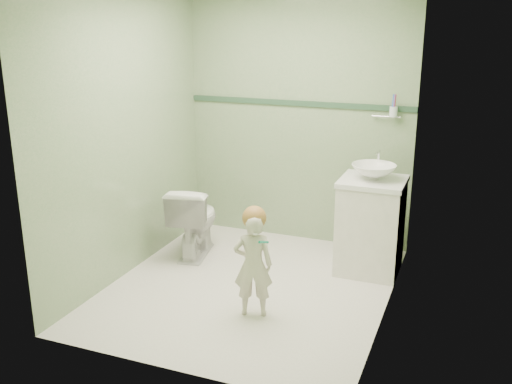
% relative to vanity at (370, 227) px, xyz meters
% --- Properties ---
extents(ground, '(2.50, 2.50, 0.00)m').
position_rel_vanity_xyz_m(ground, '(-0.84, -0.70, -0.40)').
color(ground, silver).
rests_on(ground, ground).
extents(room_shell, '(2.50, 2.54, 2.40)m').
position_rel_vanity_xyz_m(room_shell, '(-0.84, -0.70, 0.80)').
color(room_shell, '#7FA474').
rests_on(room_shell, ground).
extents(trim_stripe, '(2.20, 0.02, 0.05)m').
position_rel_vanity_xyz_m(trim_stripe, '(-0.84, 0.54, 0.95)').
color(trim_stripe, '#2D4E37').
rests_on(trim_stripe, room_shell).
extents(vanity, '(0.52, 0.50, 0.80)m').
position_rel_vanity_xyz_m(vanity, '(0.00, 0.00, 0.00)').
color(vanity, white).
rests_on(vanity, ground).
extents(counter, '(0.54, 0.52, 0.04)m').
position_rel_vanity_xyz_m(counter, '(0.00, 0.00, 0.41)').
color(counter, white).
rests_on(counter, vanity).
extents(basin, '(0.37, 0.37, 0.13)m').
position_rel_vanity_xyz_m(basin, '(0.00, 0.00, 0.49)').
color(basin, white).
rests_on(basin, counter).
extents(faucet, '(0.03, 0.13, 0.18)m').
position_rel_vanity_xyz_m(faucet, '(0.00, 0.19, 0.57)').
color(faucet, silver).
rests_on(faucet, counter).
extents(cup_holder, '(0.26, 0.07, 0.21)m').
position_rel_vanity_xyz_m(cup_holder, '(0.05, 0.48, 0.93)').
color(cup_holder, silver).
rests_on(cup_holder, room_shell).
extents(toilet, '(0.49, 0.72, 0.67)m').
position_rel_vanity_xyz_m(toilet, '(-1.58, -0.22, -0.06)').
color(toilet, white).
rests_on(toilet, ground).
extents(toddler, '(0.33, 0.27, 0.79)m').
position_rel_vanity_xyz_m(toddler, '(-0.65, -1.09, -0.01)').
color(toddler, beige).
rests_on(toddler, ground).
extents(hair_cap, '(0.18, 0.18, 0.18)m').
position_rel_vanity_xyz_m(hair_cap, '(-0.65, -1.07, 0.35)').
color(hair_cap, olive).
rests_on(hair_cap, toddler).
extents(teal_toothbrush, '(0.10, 0.14, 0.08)m').
position_rel_vanity_xyz_m(teal_toothbrush, '(-0.54, -1.19, 0.23)').
color(teal_toothbrush, '#087C5D').
rests_on(teal_toothbrush, toddler).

